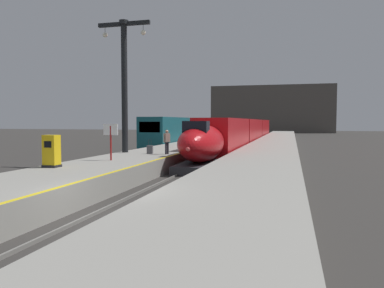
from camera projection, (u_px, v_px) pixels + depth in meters
The scene contains 16 objects.
ground_plane at pixel (106, 221), 12.56m from camera, with size 260.00×260.00×0.00m, color #33302D.
platform_left at pixel (188, 149), 37.45m from camera, with size 4.80×110.00×1.05m, color gray.
platform_right at pixel (271, 151), 35.37m from camera, with size 4.80×110.00×1.05m, color gray.
platform_left_safety_stripe at pixel (210, 145), 36.83m from camera, with size 0.20×107.80×0.01m, color yellow.
rail_main_left at pixel (225, 153), 39.28m from camera, with size 0.08×110.00×0.12m, color slate.
rail_main_right at pixel (239, 153), 38.89m from camera, with size 0.08×110.00×0.12m, color slate.
rail_secondary_left at pixel (153, 151), 41.36m from camera, with size 0.08×110.00×0.12m, color slate.
rail_secondary_right at pixel (165, 151), 40.97m from camera, with size 0.08×110.00×0.12m, color slate.
highspeed_train_main at pixel (245, 132), 49.13m from camera, with size 2.92×57.06×3.60m.
regional_train_adjacent at pixel (194, 129), 55.84m from camera, with size 2.85×36.60×3.80m.
station_column_mid at pixel (124, 74), 27.33m from camera, with size 4.00×0.68×9.56m.
passenger_near_edge at pixel (167, 140), 25.96m from camera, with size 0.39×0.49×1.69m.
rolling_suitcase at pixel (150, 149), 26.33m from camera, with size 0.40×0.22×0.98m.
ticket_machine_yellow at pixel (52, 152), 18.62m from camera, with size 0.76×0.62×1.60m.
departure_info_board at pixel (111, 135), 21.90m from camera, with size 0.90×0.10×2.12m.
terminus_back_wall at pixel (271, 109), 110.53m from camera, with size 36.00×2.00×14.00m, color #4C4742.
Camera 1 is at (5.96, -11.23, 3.32)m, focal length 35.15 mm.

